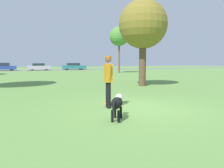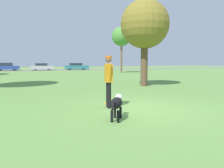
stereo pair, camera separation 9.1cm
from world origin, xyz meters
TOP-DOWN VIEW (x-y plane):
  - ground_plane at (0.00, 0.00)m, footprint 120.00×120.00m
  - far_road_strip at (0.00, 35.25)m, footprint 120.00×6.00m
  - person at (-0.92, 0.48)m, footprint 0.28×0.67m
  - dog at (-1.27, -1.04)m, footprint 0.72×1.02m
  - frisbee at (-0.69, 1.15)m, footprint 0.26×0.26m
  - tree_far_right at (9.03, 21.35)m, footprint 2.66×2.66m
  - tree_near_right at (3.61, 5.87)m, footprint 3.07×3.07m
  - parked_car_blue at (-6.30, 35.50)m, footprint 3.98×1.87m
  - parked_car_silver at (-0.58, 34.88)m, footprint 3.99×1.85m
  - parked_car_teal at (5.77, 35.12)m, footprint 4.58×1.98m

SIDE VIEW (x-z plane):
  - ground_plane at x=0.00m, z-range 0.00..0.00m
  - far_road_strip at x=0.00m, z-range 0.00..0.01m
  - frisbee at x=-0.69m, z-range 0.00..0.02m
  - dog at x=-1.27m, z-range 0.13..0.78m
  - parked_car_silver at x=-0.58m, z-range -0.01..1.25m
  - parked_car_teal at x=5.77m, z-range -0.01..1.28m
  - parked_car_blue at x=-6.30m, z-range -0.02..1.34m
  - person at x=-0.92m, z-range 0.17..1.93m
  - tree_near_right at x=3.61m, z-range 1.15..6.61m
  - tree_far_right at x=9.03m, z-range 1.80..8.15m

